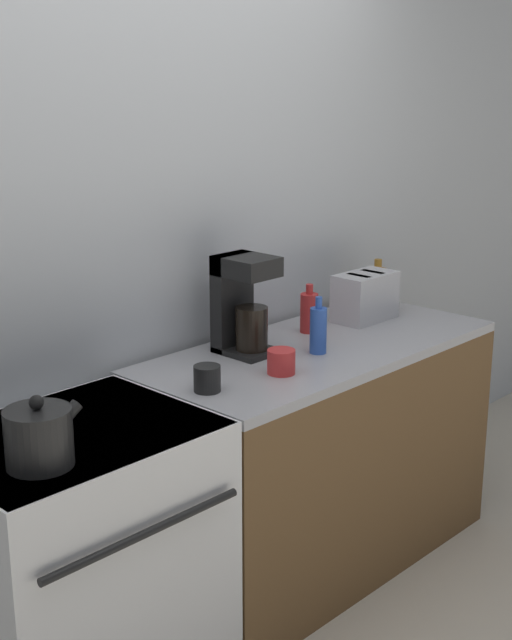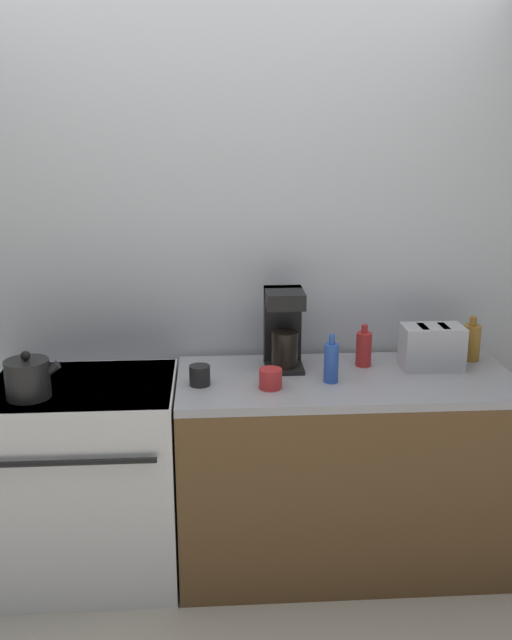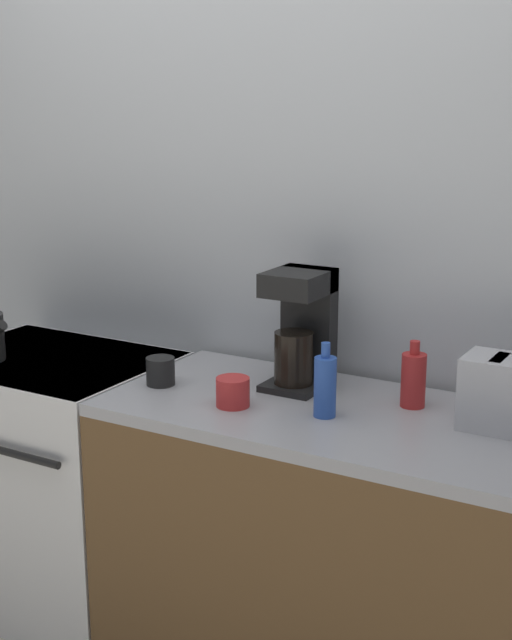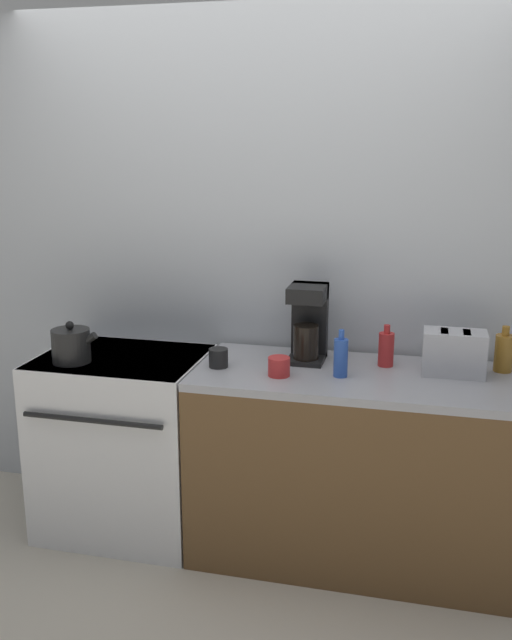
{
  "view_description": "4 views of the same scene",
  "coord_description": "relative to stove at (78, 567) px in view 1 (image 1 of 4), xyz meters",
  "views": [
    {
      "loc": [
        -1.94,
        -1.7,
        1.88
      ],
      "look_at": [
        0.21,
        0.35,
        1.04
      ],
      "focal_mm": 50.0,
      "sensor_mm": 36.0,
      "label": 1
    },
    {
      "loc": [
        -0.06,
        -2.54,
        1.96
      ],
      "look_at": [
        0.13,
        0.35,
        1.14
      ],
      "focal_mm": 40.0,
      "sensor_mm": 36.0,
      "label": 2
    },
    {
      "loc": [
        1.43,
        -1.83,
        1.74
      ],
      "look_at": [
        0.14,
        0.41,
        1.09
      ],
      "focal_mm": 50.0,
      "sensor_mm": 36.0,
      "label": 3
    },
    {
      "loc": [
        0.79,
        -2.68,
        1.9
      ],
      "look_at": [
        0.03,
        0.39,
        1.09
      ],
      "focal_mm": 40.0,
      "sensor_mm": 36.0,
      "label": 4
    }
  ],
  "objects": [
    {
      "name": "cup_black",
      "position": [
        0.5,
        -0.04,
        0.48
      ],
      "size": [
        0.09,
        0.09,
        0.09
      ],
      "color": "black",
      "rests_on": "counter_block"
    },
    {
      "name": "toaster",
      "position": [
        1.53,
        0.11,
        0.53
      ],
      "size": [
        0.27,
        0.16,
        0.19
      ],
      "color": "#BCBCC1",
      "rests_on": "counter_block"
    },
    {
      "name": "stove",
      "position": [
        0.0,
        0.0,
        0.0
      ],
      "size": [
        0.78,
        0.64,
        0.89
      ],
      "color": "silver",
      "rests_on": "ground_plane"
    },
    {
      "name": "bottle_amber",
      "position": [
        1.74,
        0.2,
        0.52
      ],
      "size": [
        0.08,
        0.08,
        0.21
      ],
      "color": "#9E6B23",
      "rests_on": "counter_block"
    },
    {
      "name": "kettle",
      "position": [
        -0.18,
        -0.13,
        0.51
      ],
      "size": [
        0.22,
        0.18,
        0.19
      ],
      "color": "black",
      "rests_on": "stove"
    },
    {
      "name": "counter_block",
      "position": [
        1.13,
        0.02,
        -0.01
      ],
      "size": [
        1.46,
        0.64,
        0.89
      ],
      "color": "brown",
      "rests_on": "ground_plane"
    },
    {
      "name": "bottle_blue",
      "position": [
        1.05,
        -0.04,
        0.52
      ],
      "size": [
        0.06,
        0.06,
        0.21
      ],
      "color": "#2D56B7",
      "rests_on": "counter_block"
    },
    {
      "name": "cup_red",
      "position": [
        0.79,
        -0.1,
        0.48
      ],
      "size": [
        0.1,
        0.1,
        0.08
      ],
      "color": "red",
      "rests_on": "counter_block"
    },
    {
      "name": "coffee_maker",
      "position": [
        0.87,
        0.17,
        0.62
      ],
      "size": [
        0.17,
        0.21,
        0.36
      ],
      "color": "black",
      "rests_on": "counter_block"
    },
    {
      "name": "wall_back",
      "position": [
        0.61,
        0.39,
        0.84
      ],
      "size": [
        8.0,
        0.05,
        2.6
      ],
      "color": "silver",
      "rests_on": "ground_plane"
    },
    {
      "name": "bottle_red",
      "position": [
        1.23,
        0.16,
        0.51
      ],
      "size": [
        0.07,
        0.07,
        0.19
      ],
      "color": "#B72828",
      "rests_on": "counter_block"
    }
  ]
}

